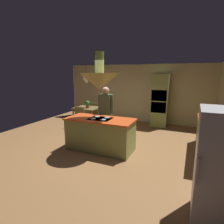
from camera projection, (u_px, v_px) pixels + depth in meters
The scene contains 17 objects.
ground at pixel (104, 147), 5.56m from camera, with size 8.16×8.16×0.00m, color olive.
wall_back at pixel (137, 93), 8.39m from camera, with size 6.80×0.10×2.55m, color beige.
kitchen_island at pixel (100, 134), 5.28m from camera, with size 1.93×0.88×0.94m.
counter_run_right at pixel (210, 139), 4.88m from camera, with size 0.73×2.25×0.92m.
oven_tower at pixel (160, 100), 7.63m from camera, with size 0.66×0.62×2.15m.
refrigerator at pixel (223, 169), 2.58m from camera, with size 0.72×0.74×1.70m.
dining_table at pixel (87, 110), 7.79m from camera, with size 1.00×0.89×0.76m.
person_at_island at pixel (106, 110), 5.87m from camera, with size 0.53×0.23×1.75m.
range_hood at pixel (100, 80), 4.97m from camera, with size 1.10×1.10×1.00m.
pendant_light_over_table at pixel (86, 81), 7.55m from camera, with size 0.32×0.32×0.82m.
chair_facing_island at pixel (78, 117), 7.23m from camera, with size 0.40×0.40×0.87m.
chair_by_back_wall at pixel (95, 111), 8.42m from camera, with size 0.40×0.40×0.87m.
potted_plant_on_table at pixel (87, 104), 7.65m from camera, with size 0.20×0.20×0.30m.
cup_on_table at pixel (82, 107), 7.61m from camera, with size 0.07×0.07×0.09m, color white.
canister_flour at pixel (215, 123), 4.27m from camera, with size 0.13×0.13×0.21m, color silver.
canister_sugar at pixel (214, 122), 4.43m from camera, with size 0.13×0.13×0.21m, color silver.
microwave_on_counter at pixel (211, 112), 5.35m from camera, with size 0.46×0.36×0.28m, color #232326.
Camera 1 is at (2.33, -4.68, 2.16)m, focal length 29.73 mm.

